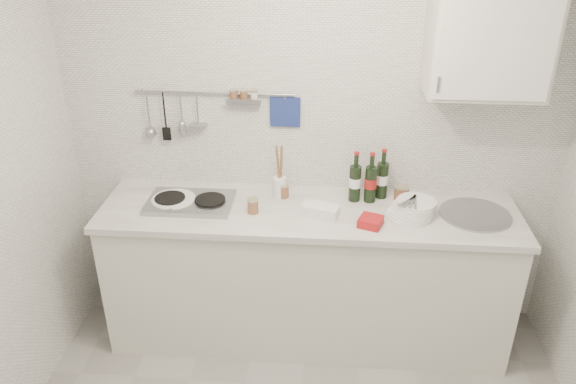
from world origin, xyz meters
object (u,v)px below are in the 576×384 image
Objects in this scene: plate_stack_hob at (173,201)px; wine_bottles at (370,176)px; plate_stack_sink at (413,209)px; utensil_crock at (280,184)px; wall_cabinet at (491,27)px.

wine_bottles is (1.16, 0.15, 0.14)m from plate_stack_hob.
plate_stack_sink is 0.82× the size of utensil_crock.
utensil_crock is (0.62, 0.15, 0.06)m from plate_stack_hob.
plate_stack_hob is at bearing -175.95° from wall_cabinet.
plate_stack_hob is (-1.71, -0.12, -1.01)m from wall_cabinet.
wall_cabinet is at bearing -3.34° from wine_bottles.
wall_cabinet is 2.26× the size of wine_bottles.
plate_stack_hob is 0.64m from utensil_crock.
utensil_crock is (-0.77, 0.18, 0.03)m from plate_stack_sink.
wall_cabinet is at bearing 25.86° from plate_stack_sink.
plate_stack_hob is 0.82× the size of utensil_crock.
utensil_crock reaches higher than plate_stack_hob.
plate_stack_sink reaches higher than plate_stack_hob.
plate_stack_sink is at bearing -1.19° from plate_stack_hob.
plate_stack_hob is 0.99× the size of plate_stack_sink.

